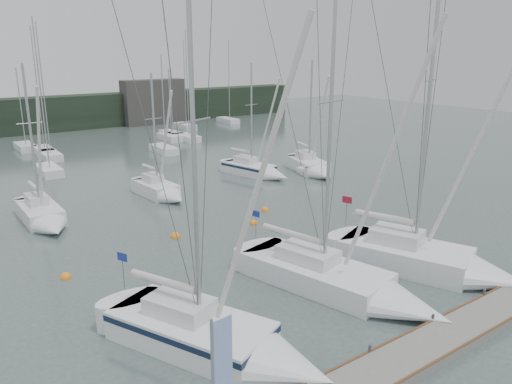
# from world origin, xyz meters

# --- Properties ---
(ground) EXTENTS (160.00, 160.00, 0.00)m
(ground) POSITION_xyz_m (0.00, 0.00, 0.00)
(ground) COLOR #485855
(ground) RESTS_ON ground
(dock) EXTENTS (24.00, 2.00, 0.40)m
(dock) POSITION_xyz_m (0.00, -5.00, 0.20)
(dock) COLOR #62625E
(dock) RESTS_ON ground
(far_treeline) EXTENTS (90.00, 4.00, 5.00)m
(far_treeline) POSITION_xyz_m (0.00, 62.00, 2.50)
(far_treeline) COLOR black
(far_treeline) RESTS_ON ground
(far_building_right) EXTENTS (10.00, 3.00, 7.00)m
(far_building_right) POSITION_xyz_m (18.00, 60.00, 3.50)
(far_building_right) COLOR #3C3A37
(far_building_right) RESTS_ON ground
(mast_forest) EXTENTS (57.77, 25.63, 14.64)m
(mast_forest) POSITION_xyz_m (-5.22, 46.02, 0.48)
(mast_forest) COLOR silver
(mast_forest) RESTS_ON ground
(sailboat_near_left) EXTENTS (6.77, 10.06, 15.72)m
(sailboat_near_left) POSITION_xyz_m (-6.38, -0.67, 0.63)
(sailboat_near_left) COLOR silver
(sailboat_near_left) RESTS_ON ground
(sailboat_near_center) EXTENTS (5.75, 11.45, 16.05)m
(sailboat_near_center) POSITION_xyz_m (1.32, -0.18, 0.55)
(sailboat_near_center) COLOR silver
(sailboat_near_center) RESTS_ON ground
(sailboat_near_right) EXTENTS (6.66, 10.27, 17.39)m
(sailboat_near_right) POSITION_xyz_m (7.04, -1.08, 0.64)
(sailboat_near_right) COLOR silver
(sailboat_near_right) RESTS_ON ground
(sailboat_mid_b) EXTENTS (2.38, 7.33, 11.64)m
(sailboat_mid_b) POSITION_xyz_m (-8.50, 19.64, 0.54)
(sailboat_mid_b) COLOR silver
(sailboat_mid_b) RESTS_ON ground
(sailboat_mid_c) EXTENTS (2.70, 6.40, 10.65)m
(sailboat_mid_c) POSITION_xyz_m (0.97, 20.91, 0.53)
(sailboat_mid_c) COLOR silver
(sailboat_mid_c) RESTS_ON ground
(sailboat_mid_d) EXTENTS (3.97, 7.69, 11.27)m
(sailboat_mid_d) POSITION_xyz_m (11.56, 22.17, 0.54)
(sailboat_mid_d) COLOR silver
(sailboat_mid_d) RESTS_ON ground
(sailboat_mid_e) EXTENTS (4.35, 7.73, 11.53)m
(sailboat_mid_e) POSITION_xyz_m (16.40, 19.80, 0.57)
(sailboat_mid_e) COLOR silver
(sailboat_mid_e) RESTS_ON ground
(buoy_a) EXTENTS (0.65, 0.65, 0.65)m
(buoy_a) POSITION_xyz_m (-2.16, 12.43, 0.00)
(buoy_a) COLOR orange
(buoy_a) RESTS_ON ground
(buoy_b) EXTENTS (0.59, 0.59, 0.59)m
(buoy_b) POSITION_xyz_m (3.46, 11.56, 0.00)
(buoy_b) COLOR orange
(buoy_b) RESTS_ON ground
(buoy_c) EXTENTS (0.60, 0.60, 0.60)m
(buoy_c) POSITION_xyz_m (-9.66, 10.44, 0.00)
(buoy_c) COLOR orange
(buoy_c) RESTS_ON ground
(dock_banner) EXTENTS (0.71, 0.13, 4.67)m
(dock_banner) POSITION_xyz_m (-9.54, -5.26, 3.16)
(dock_banner) COLOR #A1A4A9
(dock_banner) RESTS_ON dock
(seagull) EXTENTS (1.03, 0.50, 0.21)m
(seagull) POSITION_xyz_m (0.34, 3.04, 6.06)
(seagull) COLOR white
(seagull) RESTS_ON ground
(buoy_d) EXTENTS (0.57, 0.57, 0.57)m
(buoy_d) POSITION_xyz_m (5.87, 13.47, 0.00)
(buoy_d) COLOR orange
(buoy_d) RESTS_ON ground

